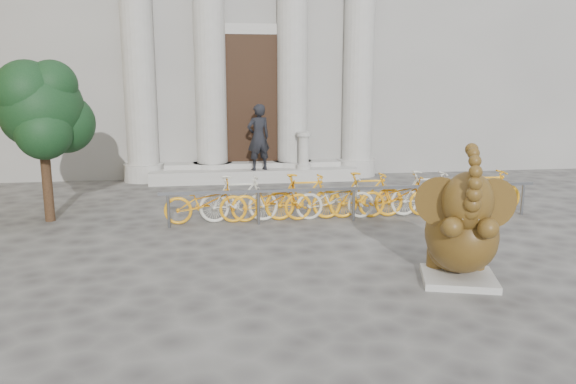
{
  "coord_description": "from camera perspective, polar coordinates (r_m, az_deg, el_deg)",
  "views": [
    {
      "loc": [
        -1.35,
        -6.87,
        3.0
      ],
      "look_at": [
        -0.03,
        2.26,
        1.1
      ],
      "focal_mm": 35.0,
      "sensor_mm": 36.0,
      "label": 1
    }
  ],
  "objects": [
    {
      "name": "ground",
      "position": [
        7.62,
        2.7,
        -11.57
      ],
      "size": [
        80.0,
        80.0,
        0.0
      ],
      "primitive_type": "plane",
      "color": "#474442",
      "rests_on": "ground"
    },
    {
      "name": "entrance_steps",
      "position": [
        16.57,
        -3.46,
        1.82
      ],
      "size": [
        6.0,
        1.2,
        0.36
      ],
      "primitive_type": "cube",
      "color": "#A8A59E",
      "rests_on": "ground"
    },
    {
      "name": "elephant_statue",
      "position": [
        8.59,
        17.24,
        -3.97
      ],
      "size": [
        1.39,
        1.66,
        2.11
      ],
      "rotation": [
        0.0,
        0.0,
        -0.29
      ],
      "color": "#A8A59E",
      "rests_on": "ground"
    },
    {
      "name": "bike_rack",
      "position": [
        12.11,
        6.33,
        -0.34
      ],
      "size": [
        8.07,
        0.53,
        1.0
      ],
      "color": "slate",
      "rests_on": "ground"
    },
    {
      "name": "tree",
      "position": [
        12.58,
        -23.69,
        7.61
      ],
      "size": [
        1.92,
        1.75,
        3.34
      ],
      "color": "#332114",
      "rests_on": "ground"
    },
    {
      "name": "pedestrian",
      "position": [
        16.08,
        -3.02,
        5.57
      ],
      "size": [
        0.8,
        0.66,
        1.89
      ],
      "primitive_type": "imported",
      "rotation": [
        0.0,
        0.0,
        3.48
      ],
      "color": "black",
      "rests_on": "entrance_steps"
    },
    {
      "name": "balustrade_post",
      "position": [
        16.35,
        1.59,
        4.09
      ],
      "size": [
        0.44,
        0.44,
        1.07
      ],
      "color": "#A8A59E",
      "rests_on": "entrance_steps"
    }
  ]
}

